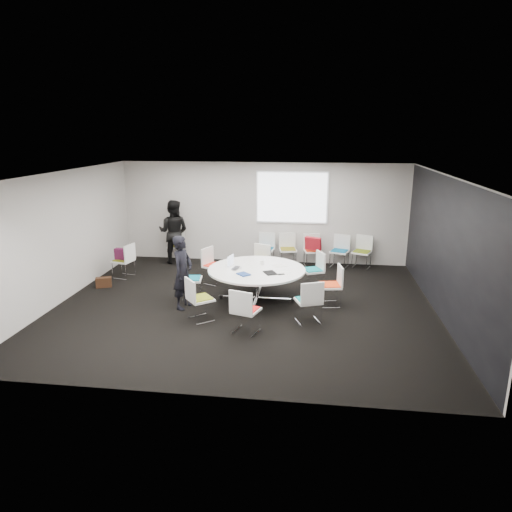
# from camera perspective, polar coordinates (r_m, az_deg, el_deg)

# --- Properties ---
(room_shell) EXTENTS (8.08, 7.08, 2.88)m
(room_shell) POSITION_cam_1_polar(r_m,az_deg,el_deg) (9.44, -0.95, 1.72)
(room_shell) COLOR black
(room_shell) RESTS_ON ground
(conference_table) EXTENTS (2.12, 2.12, 0.73)m
(conference_table) POSITION_cam_1_polar(r_m,az_deg,el_deg) (9.98, 0.08, -2.71)
(conference_table) COLOR silver
(conference_table) RESTS_ON ground
(projection_screen) EXTENTS (1.90, 0.03, 1.35)m
(projection_screen) POSITION_cam_1_polar(r_m,az_deg,el_deg) (12.67, 4.51, 7.28)
(projection_screen) COLOR white
(projection_screen) RESTS_ON room_shell
(chair_ring_a) EXTENTS (0.52, 0.53, 0.88)m
(chair_ring_a) POSITION_cam_1_polar(r_m,az_deg,el_deg) (9.92, 9.27, -4.59)
(chair_ring_a) COLOR silver
(chair_ring_a) RESTS_ON ground
(chair_ring_b) EXTENTS (0.60, 0.61, 0.88)m
(chair_ring_b) POSITION_cam_1_polar(r_m,az_deg,el_deg) (10.90, 7.10, -2.65)
(chair_ring_b) COLOR silver
(chair_ring_b) RESTS_ON ground
(chair_ring_c) EXTENTS (0.60, 0.59, 0.88)m
(chair_ring_c) POSITION_cam_1_polar(r_m,az_deg,el_deg) (11.44, 0.33, -1.65)
(chair_ring_c) COLOR silver
(chair_ring_c) RESTS_ON ground
(chair_ring_d) EXTENTS (0.60, 0.61, 0.88)m
(chair_ring_d) POSITION_cam_1_polar(r_m,az_deg,el_deg) (11.21, -5.26, -2.07)
(chair_ring_d) COLOR silver
(chair_ring_d) RESTS_ON ground
(chair_ring_e) EXTENTS (0.51, 0.52, 0.88)m
(chair_ring_e) POSITION_cam_1_polar(r_m,az_deg,el_deg) (10.29, -8.11, -3.78)
(chair_ring_e) COLOR silver
(chair_ring_e) RESTS_ON ground
(chair_ring_f) EXTENTS (0.64, 0.64, 0.88)m
(chair_ring_f) POSITION_cam_1_polar(r_m,az_deg,el_deg) (9.10, -7.00, -6.36)
(chair_ring_f) COLOR silver
(chair_ring_f) RESTS_ON ground
(chair_ring_g) EXTENTS (0.57, 0.57, 0.88)m
(chair_ring_g) POSITION_cam_1_polar(r_m,az_deg,el_deg) (8.49, -1.31, -7.89)
(chair_ring_g) COLOR silver
(chair_ring_g) RESTS_ON ground
(chair_ring_h) EXTENTS (0.59, 0.58, 0.88)m
(chair_ring_h) POSITION_cam_1_polar(r_m,az_deg,el_deg) (9.00, 6.55, -6.61)
(chair_ring_h) COLOR silver
(chair_ring_h) RESTS_ON ground
(chair_back_a) EXTENTS (0.51, 0.50, 0.88)m
(chair_back_a) POSITION_cam_1_polar(r_m,az_deg,el_deg) (12.72, 1.18, 0.11)
(chair_back_a) COLOR silver
(chair_back_a) RESTS_ON ground
(chair_back_b) EXTENTS (0.53, 0.52, 0.88)m
(chair_back_b) POSITION_cam_1_polar(r_m,az_deg,el_deg) (12.71, 3.99, 0.06)
(chair_back_b) COLOR silver
(chair_back_b) RESTS_ON ground
(chair_back_c) EXTENTS (0.54, 0.53, 0.88)m
(chair_back_c) POSITION_cam_1_polar(r_m,az_deg,el_deg) (12.67, 7.08, -0.07)
(chair_back_c) COLOR silver
(chair_back_c) RESTS_ON ground
(chair_back_d) EXTENTS (0.58, 0.57, 0.88)m
(chair_back_d) POSITION_cam_1_polar(r_m,az_deg,el_deg) (12.70, 10.37, -0.17)
(chair_back_d) COLOR silver
(chair_back_d) RESTS_ON ground
(chair_back_e) EXTENTS (0.59, 0.58, 0.88)m
(chair_back_e) POSITION_cam_1_polar(r_m,az_deg,el_deg) (12.75, 13.06, -0.25)
(chair_back_e) COLOR silver
(chair_back_e) RESTS_ON ground
(chair_spare_left) EXTENTS (0.53, 0.54, 0.88)m
(chair_spare_left) POSITION_cam_1_polar(r_m,az_deg,el_deg) (12.09, -16.14, -1.34)
(chair_spare_left) COLOR silver
(chair_spare_left) RESTS_ON ground
(chair_person_back) EXTENTS (0.52, 0.51, 0.88)m
(chair_person_back) POSITION_cam_1_polar(r_m,az_deg,el_deg) (13.27, -9.93, 0.53)
(chair_person_back) COLOR silver
(chair_person_back) RESTS_ON ground
(person_main) EXTENTS (0.49, 0.64, 1.56)m
(person_main) POSITION_cam_1_polar(r_m,az_deg,el_deg) (9.63, -9.15, -2.02)
(person_main) COLOR black
(person_main) RESTS_ON ground
(person_back) EXTENTS (0.89, 0.70, 1.79)m
(person_back) POSITION_cam_1_polar(r_m,az_deg,el_deg) (12.97, -10.26, 2.99)
(person_back) COLOR black
(person_back) RESTS_ON ground
(laptop) EXTENTS (0.24, 0.33, 0.02)m
(laptop) POSITION_cam_1_polar(r_m,az_deg,el_deg) (9.91, -2.33, -1.55)
(laptop) COLOR #333338
(laptop) RESTS_ON conference_table
(laptop_lid) EXTENTS (0.09, 0.29, 0.22)m
(laptop_lid) POSITION_cam_1_polar(r_m,az_deg,el_deg) (10.09, -3.21, -0.56)
(laptop_lid) COLOR silver
(laptop_lid) RESTS_ON conference_table
(notebook_black) EXTENTS (0.33, 0.37, 0.02)m
(notebook_black) POSITION_cam_1_polar(r_m,az_deg,el_deg) (9.61, 1.77, -2.11)
(notebook_black) COLOR black
(notebook_black) RESTS_ON conference_table
(tablet_folio) EXTENTS (0.33, 0.33, 0.03)m
(tablet_folio) POSITION_cam_1_polar(r_m,az_deg,el_deg) (9.51, -1.57, -2.28)
(tablet_folio) COLOR navy
(tablet_folio) RESTS_ON conference_table
(papers_right) EXTENTS (0.36, 0.32, 0.00)m
(papers_right) POSITION_cam_1_polar(r_m,az_deg,el_deg) (10.15, 3.01, -1.22)
(papers_right) COLOR silver
(papers_right) RESTS_ON conference_table
(papers_front) EXTENTS (0.34, 0.27, 0.00)m
(papers_front) POSITION_cam_1_polar(r_m,az_deg,el_deg) (9.67, 3.37, -2.07)
(papers_front) COLOR white
(papers_front) RESTS_ON conference_table
(cup) EXTENTS (0.08, 0.08, 0.09)m
(cup) POSITION_cam_1_polar(r_m,az_deg,el_deg) (10.23, 0.74, -0.81)
(cup) COLOR white
(cup) RESTS_ON conference_table
(phone) EXTENTS (0.15, 0.11, 0.01)m
(phone) POSITION_cam_1_polar(r_m,az_deg,el_deg) (9.54, 3.16, -2.30)
(phone) COLOR black
(phone) RESTS_ON conference_table
(maroon_bag) EXTENTS (0.41, 0.17, 0.28)m
(maroon_bag) POSITION_cam_1_polar(r_m,az_deg,el_deg) (12.01, -16.32, 0.25)
(maroon_bag) COLOR #521537
(maroon_bag) RESTS_ON chair_spare_left
(brown_bag) EXTENTS (0.39, 0.28, 0.24)m
(brown_bag) POSITION_cam_1_polar(r_m,az_deg,el_deg) (11.54, -18.50, -3.13)
(brown_bag) COLOR #331D10
(brown_bag) RESTS_ON ground
(red_jacket) EXTENTS (0.47, 0.32, 0.36)m
(red_jacket) POSITION_cam_1_polar(r_m,az_deg,el_deg) (12.34, 7.15, 1.55)
(red_jacket) COLOR maroon
(red_jacket) RESTS_ON chair_back_c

